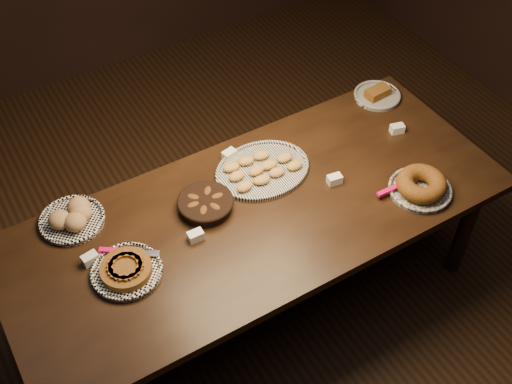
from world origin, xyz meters
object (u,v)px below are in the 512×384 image
apple_tart_plate (126,270)px  bundt_cake_plate (421,186)px  buffet_table (257,221)px  madeleine_platter (262,169)px

apple_tart_plate → bundt_cake_plate: size_ratio=0.89×
buffet_table → madeleine_platter: bearing=54.2°
madeleine_platter → buffet_table: bearing=-113.6°
apple_tart_plate → madeleine_platter: 0.85m
apple_tart_plate → madeleine_platter: size_ratio=0.67×
buffet_table → madeleine_platter: size_ratio=4.97×
buffet_table → madeleine_platter: 0.27m
apple_tart_plate → bundt_cake_plate: 1.43m
apple_tart_plate → madeleine_platter: apple_tart_plate is taller
apple_tart_plate → buffet_table: bearing=6.5°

